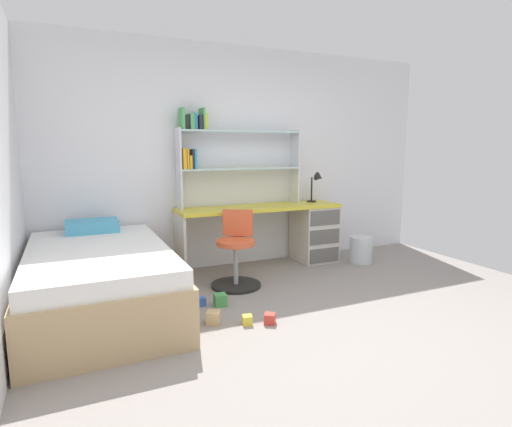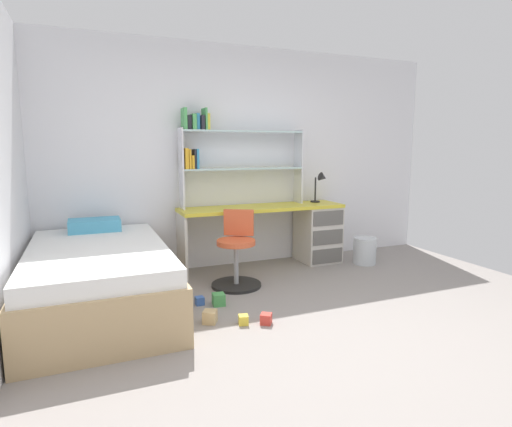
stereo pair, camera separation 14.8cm
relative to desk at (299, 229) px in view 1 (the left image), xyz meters
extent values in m
cube|color=gray|center=(-0.79, -2.05, -0.43)|extent=(5.46, 5.65, 0.02)
cube|color=silver|center=(-0.79, 0.31, 0.88)|extent=(5.46, 0.06, 2.62)
cube|color=gold|center=(-0.54, 0.00, 0.30)|extent=(1.99, 0.51, 0.04)
cube|color=beige|center=(0.23, 0.00, -0.07)|extent=(0.46, 0.48, 0.71)
cube|color=beige|center=(-1.52, 0.00, -0.07)|extent=(0.03, 0.46, 0.71)
cube|color=#5E5B57|center=(0.23, -0.24, -0.31)|extent=(0.42, 0.01, 0.18)
cube|color=#5E5B57|center=(0.23, -0.24, -0.07)|extent=(0.42, 0.01, 0.18)
cube|color=#5E5B57|center=(0.23, -0.24, 0.16)|extent=(0.42, 0.01, 0.18)
cube|color=silver|center=(-1.47, 0.14, 0.77)|extent=(0.02, 0.22, 0.90)
cube|color=silver|center=(0.01, 0.14, 0.77)|extent=(0.02, 0.22, 0.90)
cube|color=silver|center=(-0.73, 0.14, 0.76)|extent=(1.46, 0.22, 0.02)
cube|color=silver|center=(-0.73, 0.14, 1.20)|extent=(1.46, 0.22, 0.02)
cube|color=gold|center=(-1.42, 0.14, 0.89)|extent=(0.04, 0.19, 0.23)
cube|color=gold|center=(-1.38, 0.14, 0.88)|extent=(0.02, 0.19, 0.22)
cube|color=gold|center=(-1.35, 0.14, 0.85)|extent=(0.03, 0.17, 0.15)
cube|color=#26262D|center=(-1.32, 0.14, 0.88)|extent=(0.02, 0.15, 0.22)
cube|color=#338CBF|center=(-1.29, 0.14, 0.88)|extent=(0.03, 0.16, 0.22)
cube|color=#4CA559|center=(-1.42, 0.14, 1.32)|extent=(0.03, 0.18, 0.23)
cube|color=#26262D|center=(-1.37, 0.14, 1.28)|extent=(0.04, 0.13, 0.16)
cube|color=#4CA559|center=(-1.33, 0.14, 1.29)|extent=(0.04, 0.19, 0.17)
cube|color=#338CBF|center=(-1.28, 0.14, 1.29)|extent=(0.03, 0.14, 0.18)
cube|color=#26262D|center=(-1.23, 0.14, 1.28)|extent=(0.04, 0.20, 0.16)
cube|color=#4CA559|center=(-1.19, 0.14, 1.33)|extent=(0.02, 0.19, 0.24)
cube|color=yellow|center=(-1.16, 0.14, 1.30)|extent=(0.04, 0.13, 0.18)
cylinder|color=black|center=(0.23, 0.08, 0.33)|extent=(0.12, 0.12, 0.02)
cylinder|color=black|center=(0.23, 0.08, 0.49)|extent=(0.02, 0.02, 0.30)
cone|color=black|center=(0.31, 0.03, 0.64)|extent=(0.12, 0.11, 0.13)
cylinder|color=black|center=(-1.07, -0.56, -0.41)|extent=(0.52, 0.52, 0.03)
cylinder|color=#A5A8AD|center=(-1.07, -0.56, -0.20)|extent=(0.05, 0.05, 0.44)
cylinder|color=#D85933|center=(-1.07, -0.56, 0.05)|extent=(0.40, 0.40, 0.05)
cube|color=#D85933|center=(-0.99, -0.40, 0.22)|extent=(0.30, 0.19, 0.28)
cube|color=tan|center=(-2.41, -0.74, -0.20)|extent=(1.18, 1.99, 0.45)
cube|color=white|center=(-2.41, -0.74, 0.09)|extent=(1.12, 1.93, 0.14)
cube|color=#4CA5CC|center=(-2.41, 0.01, 0.22)|extent=(0.50, 0.32, 0.12)
cylinder|color=silver|center=(0.70, -0.35, -0.26)|extent=(0.28, 0.28, 0.33)
cube|color=#3860B7|center=(-1.56, -0.92, -0.39)|extent=(0.08, 0.08, 0.08)
cube|color=red|center=(-1.17, -1.54, -0.38)|extent=(0.12, 0.12, 0.09)
cube|color=tan|center=(-1.59, -1.35, -0.37)|extent=(0.15, 0.15, 0.11)
cube|color=gold|center=(-1.34, -1.48, -0.39)|extent=(0.09, 0.09, 0.08)
cube|color=#479E51|center=(-1.40, -0.99, -0.37)|extent=(0.12, 0.12, 0.11)
camera|label=1|loc=(-2.61, -4.45, 1.01)|focal=29.26mm
camera|label=2|loc=(-2.48, -4.51, 1.01)|focal=29.26mm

